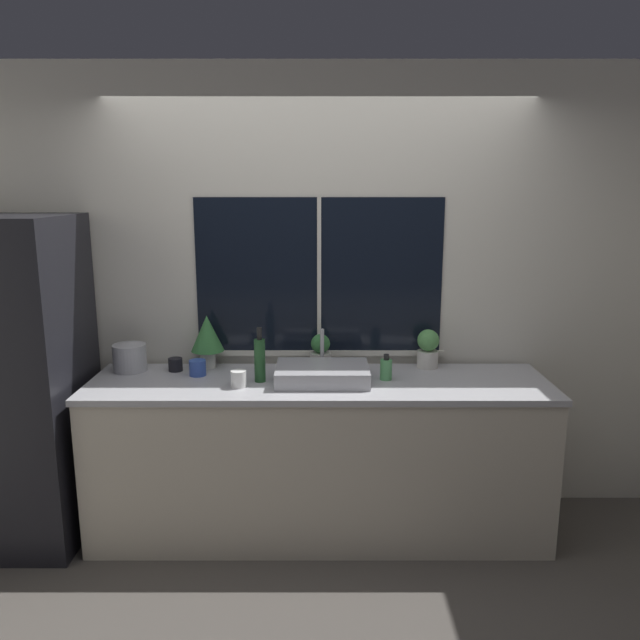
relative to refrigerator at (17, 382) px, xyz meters
name	(u,v)px	position (x,y,z in m)	size (l,w,h in m)	color
ground_plane	(318,561)	(1.69, -0.29, -0.92)	(14.00, 14.00, 0.00)	#4C4742
wall_back	(318,294)	(1.69, 0.44, 0.43)	(8.00, 0.09, 2.70)	silver
wall_left	(5,276)	(-0.62, 1.21, 0.43)	(0.06, 7.00, 2.70)	silver
wall_right	(632,276)	(3.99, 1.21, 0.43)	(0.06, 7.00, 2.70)	silver
counter	(318,456)	(1.69, 0.04, -0.46)	(2.60, 0.68, 0.92)	beige
refrigerator	(17,382)	(0.00, 0.00, 0.00)	(0.67, 0.74, 1.85)	black
sink	(322,373)	(1.70, 0.03, 0.04)	(0.52, 0.41, 0.25)	#ADADB2
potted_plant_left	(207,336)	(1.01, 0.30, 0.20)	(0.20, 0.20, 0.32)	silver
potted_plant_center	(320,352)	(1.69, 0.30, 0.10)	(0.13, 0.13, 0.21)	silver
potted_plant_right	(427,348)	(2.34, 0.30, 0.12)	(0.13, 0.13, 0.24)	silver
soap_bottle	(385,369)	(2.06, 0.06, 0.06)	(0.07, 0.07, 0.15)	#519E5B
bottle_tall	(259,359)	(1.35, 0.02, 0.13)	(0.06, 0.06, 0.31)	#235128
mug_black	(175,365)	(0.83, 0.23, 0.04)	(0.08, 0.08, 0.08)	black
mug_white	(238,379)	(1.25, -0.07, 0.04)	(0.09, 0.09, 0.09)	white
mug_blue	(197,368)	(0.98, 0.14, 0.04)	(0.10, 0.10, 0.09)	#3351AD
kettle	(129,357)	(0.56, 0.24, 0.08)	(0.20, 0.20, 0.18)	#B2B2B7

